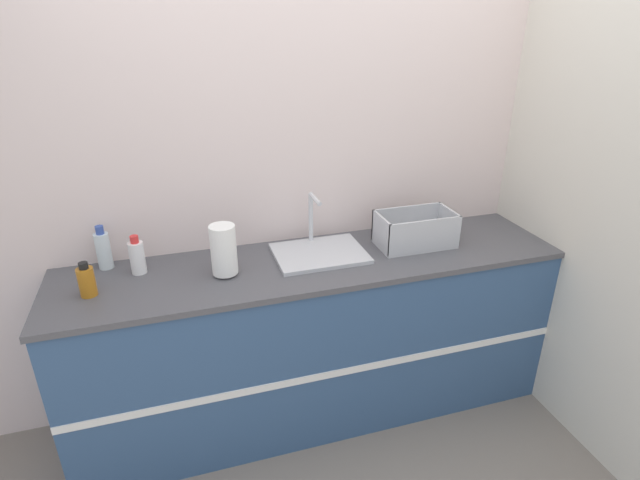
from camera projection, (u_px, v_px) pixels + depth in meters
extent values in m
plane|color=slate|center=(332.00, 443.00, 2.62)|extent=(12.00, 12.00, 0.00)
cube|color=silver|center=(298.00, 172.00, 2.60)|extent=(4.90, 0.06, 2.60)
cube|color=beige|center=(543.00, 168.00, 2.67)|extent=(0.06, 2.57, 2.60)
cube|color=#33517A|center=(316.00, 340.00, 2.68)|extent=(2.50, 0.57, 0.91)
cube|color=white|center=(333.00, 373.00, 2.43)|extent=(2.50, 0.01, 0.04)
cube|color=#4C4C51|center=(316.00, 263.00, 2.48)|extent=(2.52, 0.60, 0.03)
cube|color=silver|center=(320.00, 253.00, 2.52)|extent=(0.45, 0.35, 0.02)
cylinder|color=silver|center=(311.00, 217.00, 2.60)|extent=(0.02, 0.02, 0.26)
cylinder|color=silver|center=(315.00, 199.00, 2.48)|extent=(0.02, 0.16, 0.02)
cylinder|color=#4C4C51|center=(226.00, 273.00, 2.34)|extent=(0.09, 0.09, 0.01)
cylinder|color=white|center=(224.00, 250.00, 2.29)|extent=(0.12, 0.12, 0.24)
cube|color=#B7BABF|center=(414.00, 244.00, 2.64)|extent=(0.40, 0.23, 0.01)
cube|color=#B7BABF|center=(425.00, 236.00, 2.51)|extent=(0.40, 0.01, 0.17)
cube|color=#B7BABF|center=(406.00, 221.00, 2.70)|extent=(0.40, 0.01, 0.17)
cube|color=#B7BABF|center=(381.00, 232.00, 2.55)|extent=(0.01, 0.23, 0.17)
cube|color=#B7BABF|center=(448.00, 224.00, 2.66)|extent=(0.01, 0.23, 0.17)
cylinder|color=#B26B19|center=(87.00, 282.00, 2.14)|extent=(0.07, 0.07, 0.13)
cylinder|color=black|center=(83.00, 266.00, 2.11)|extent=(0.04, 0.04, 0.03)
cylinder|color=silver|center=(104.00, 251.00, 2.37)|extent=(0.07, 0.07, 0.18)
cylinder|color=#334C9E|center=(100.00, 230.00, 2.32)|extent=(0.04, 0.04, 0.04)
cylinder|color=white|center=(137.00, 258.00, 2.33)|extent=(0.07, 0.07, 0.16)
cylinder|color=red|center=(134.00, 239.00, 2.29)|extent=(0.04, 0.04, 0.03)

